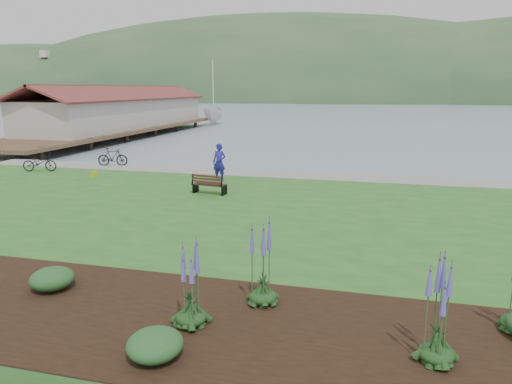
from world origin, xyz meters
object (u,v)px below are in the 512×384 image
Objects in this scene: park_bench at (209,184)px; sailboat at (214,124)px; person at (219,159)px; bicycle_a at (39,163)px.

sailboat is (-15.17, 43.93, -0.87)m from park_bench.
person is 11.02m from bicycle_a.
sailboat reaches higher than bicycle_a.
bicycle_a is (-11.01, 0.09, -0.64)m from person.
park_bench is 0.69× the size of person.
sailboat is (-14.66, 40.90, -1.55)m from person.
person is (-0.50, 3.03, 0.68)m from park_bench.
person is at bearing -81.04° from sailboat.
sailboat reaches higher than park_bench.
park_bench is 11.93m from bicycle_a.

